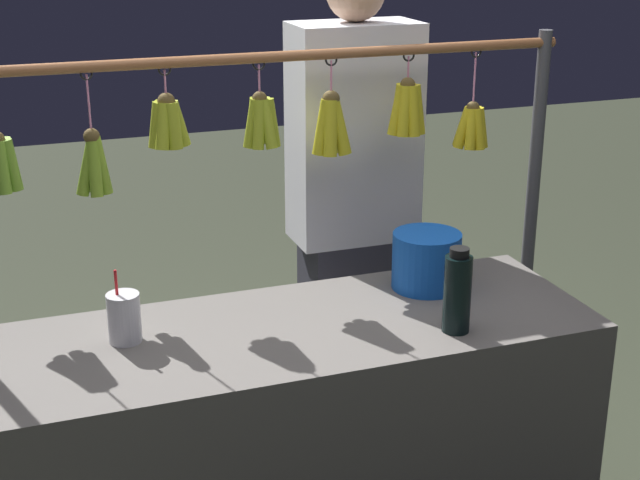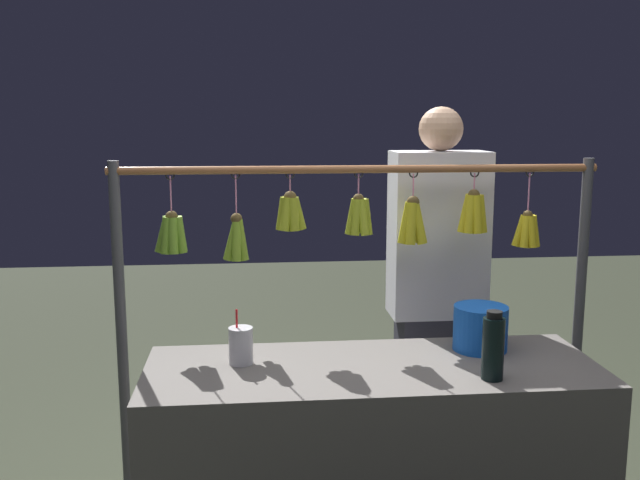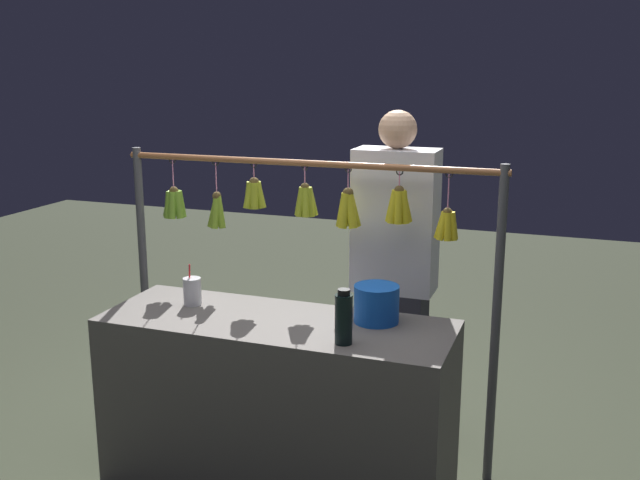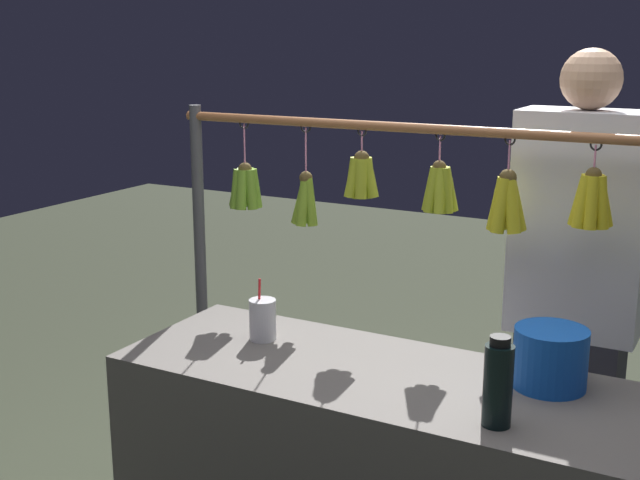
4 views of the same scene
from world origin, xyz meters
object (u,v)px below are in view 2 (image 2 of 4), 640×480
(drink_cup, at_px, (241,346))
(blue_bucket, at_px, (480,328))
(water_bottle, at_px, (493,347))
(vendor_person, at_px, (436,307))

(drink_cup, bearing_deg, blue_bucket, -175.73)
(water_bottle, distance_m, blue_bucket, 0.32)
(water_bottle, bearing_deg, vendor_person, -91.13)
(blue_bucket, bearing_deg, drink_cup, 4.27)
(water_bottle, relative_size, drink_cup, 1.18)
(blue_bucket, height_order, vendor_person, vendor_person)
(vendor_person, bearing_deg, blue_bucket, 94.88)
(water_bottle, distance_m, vendor_person, 0.81)
(blue_bucket, distance_m, vendor_person, 0.50)
(blue_bucket, xyz_separation_m, drink_cup, (0.93, 0.07, -0.02))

